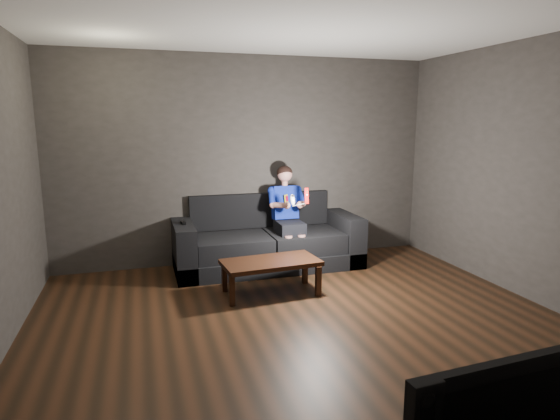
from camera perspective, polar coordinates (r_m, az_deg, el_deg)
name	(u,v)px	position (r m, az deg, el deg)	size (l,w,h in m)	color
floor	(315,339)	(4.22, 4.28, -15.42)	(5.00, 5.00, 0.00)	black
back_wall	(248,160)	(6.20, -3.88, 6.05)	(5.00, 0.04, 2.70)	#35312E
right_wall	(559,175)	(5.27, 30.87, 3.70)	(0.04, 5.00, 2.70)	#35312E
ceiling	(320,9)	(3.88, 4.89, 23.23)	(5.00, 5.00, 0.02)	white
sofa	(266,243)	(6.10, -1.70, -4.05)	(2.36, 1.02, 0.91)	black
child	(287,207)	(6.01, 0.91, 0.34)	(0.48, 0.59, 1.19)	black
wii_remote_red	(306,196)	(5.57, 3.24, 1.74)	(0.05, 0.08, 0.19)	red
nunchuk_white	(293,200)	(5.53, 1.54, 1.25)	(0.08, 0.10, 0.15)	white
wii_remote_black	(183,222)	(5.75, -11.77, -1.49)	(0.06, 0.17, 0.03)	black
coffee_table	(271,265)	(5.10, -1.14, -6.71)	(1.08, 0.60, 0.38)	black
tv	(503,414)	(2.07, 25.51, -21.56)	(1.00, 0.13, 0.58)	black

